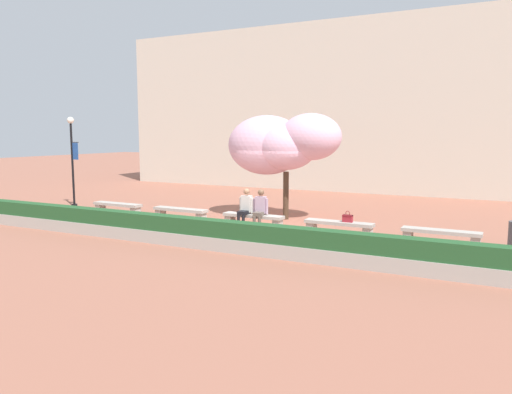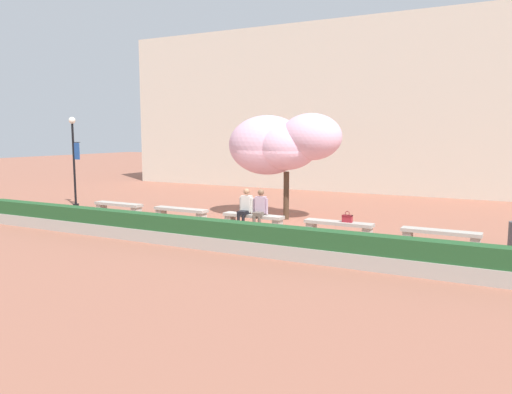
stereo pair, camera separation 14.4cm
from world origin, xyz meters
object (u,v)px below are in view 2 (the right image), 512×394
Objects in this scene: lamp_post_with_banner at (74,153)px; cherry_tree_main at (282,144)px; person_seated_left at (245,206)px; handbag at (347,218)px; stone_bench_near_east at (339,226)px; person_seated_right at (260,208)px; stone_bench_west_end at (118,206)px; stone_bench_near_west at (181,212)px; stone_bench_center at (253,218)px; stone_bench_east_end at (441,235)px.

cherry_tree_main is at bearing 8.80° from lamp_post_with_banner.
person_seated_left is 0.30× the size of cherry_tree_main.
handbag is 12.27m from lamp_post_with_banner.
stone_bench_near_east is 2.68m from person_seated_right.
handbag is (9.05, -0.00, 0.27)m from stone_bench_west_end.
cherry_tree_main is at bearing 35.93° from stone_bench_near_west.
stone_bench_near_east is at bearing 0.00° from stone_bench_near_west.
person_seated_right is at bearing -0.95° from stone_bench_near_west.
person_seated_right is 0.30× the size of cherry_tree_main.
lamp_post_with_banner is at bearing 176.37° from stone_bench_near_east.
stone_bench_near_east is 0.49× the size of cherry_tree_main.
stone_bench_west_end is at bearing 179.50° from person_seated_right.
stone_bench_center is 0.56× the size of lamp_post_with_banner.
stone_bench_west_end is 6.24× the size of handbag.
stone_bench_west_end is 3.74m from lamp_post_with_banner.
person_seated_right is (3.20, -0.05, 0.39)m from stone_bench_near_west.
stone_bench_west_end and stone_bench_near_east have the same top height.
stone_bench_near_east is 0.38m from handbag.
handbag is 0.09× the size of lamp_post_with_banner.
stone_bench_west_end is 6.71m from cherry_tree_main.
stone_bench_near_east is (2.93, 0.00, 0.00)m from stone_bench_center.
stone_bench_east_end is 6.13m from person_seated_left.
stone_bench_center is at bearing -90.79° from cherry_tree_main.
stone_bench_west_end is 9.05m from handbag.
lamp_post_with_banner is (-14.79, 0.75, 1.96)m from stone_bench_east_end.
lamp_post_with_banner is (-3.09, 0.75, 1.96)m from stone_bench_west_end.
stone_bench_east_end is at bearing 0.00° from stone_bench_near_east.
stone_bench_near_west is 1.64× the size of person_seated_left.
stone_bench_near_west is at bearing 178.85° from person_seated_left.
person_seated_right is (0.54, 0.00, 0.00)m from person_seated_left.
stone_bench_east_end is (2.93, 0.00, 0.00)m from stone_bench_near_east.
stone_bench_center is (5.85, 0.00, 0.00)m from stone_bench_west_end.
stone_bench_west_end and stone_bench_center have the same top height.
cherry_tree_main is at bearing 145.85° from handbag.
handbag reaches higher than stone_bench_east_end.
stone_bench_east_end is at bearing 0.54° from person_seated_right.
cherry_tree_main reaches higher than stone_bench_west_end.
person_seated_right is at bearing -178.86° from stone_bench_near_east.
stone_bench_center is at bearing 0.00° from stone_bench_west_end.
stone_bench_east_end is 2.67m from handbag.
lamp_post_with_banner is at bearing 176.43° from handbag.
stone_bench_near_east is at bearing 180.00° from stone_bench_east_end.
cherry_tree_main is at bearing 82.35° from person_seated_left.
stone_bench_center is 3.23m from cherry_tree_main.
stone_bench_near_west is 6.37m from lamp_post_with_banner.
stone_bench_near_east is 1.64× the size of person_seated_right.
stone_bench_east_end is 6.24× the size of handbag.
person_seated_left reaches higher than stone_bench_west_end.
person_seated_left is at bearing -1.15° from stone_bench_near_west.
stone_bench_near_west and stone_bench_center have the same top height.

